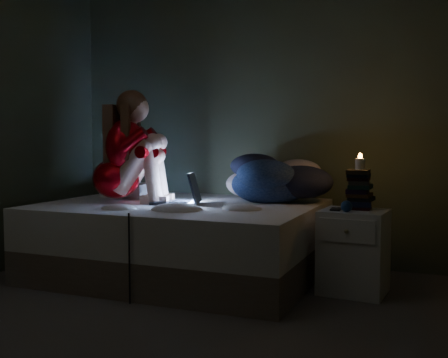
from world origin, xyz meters
The scene contains 12 objects.
floor centered at (0.00, 0.00, -0.01)m, with size 3.60×3.80×0.02m, color #4F4B4A.
wall_back centered at (0.00, 1.91, 1.30)m, with size 3.60×0.02×2.60m, color #48533D.
bed centered at (-0.37, 1.10, 0.29)m, with size 2.13×1.60×0.59m, color silver, non-canonical shape.
pillow centered at (-1.05, 1.40, 0.65)m, with size 0.41×0.29×0.12m, color silver.
woman centered at (-0.90, 0.99, 1.04)m, with size 0.57×0.37×0.91m, color #8F0406, non-canonical shape.
laptop centered at (-0.39, 1.04, 0.72)m, with size 0.37×0.26×0.26m, color black, non-canonical shape.
clothes_pile centered at (0.25, 1.50, 0.79)m, with size 0.68×0.55×0.41m, color #0A1A3B, non-canonical shape.
nightstand centered at (1.00, 1.12, 0.30)m, with size 0.45×0.40×0.60m, color silver.
book_stack centered at (1.02, 1.20, 0.74)m, with size 0.19×0.25×0.29m, color black, non-canonical shape.
candle centered at (1.02, 1.20, 0.92)m, with size 0.07×0.07×0.08m, color beige.
phone centered at (0.88, 1.07, 0.60)m, with size 0.07×0.14×0.01m, color black.
blue_orb centered at (0.98, 0.99, 0.64)m, with size 0.08×0.08×0.08m, color navy.
Camera 1 is at (1.60, -2.75, 1.09)m, focal length 43.32 mm.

